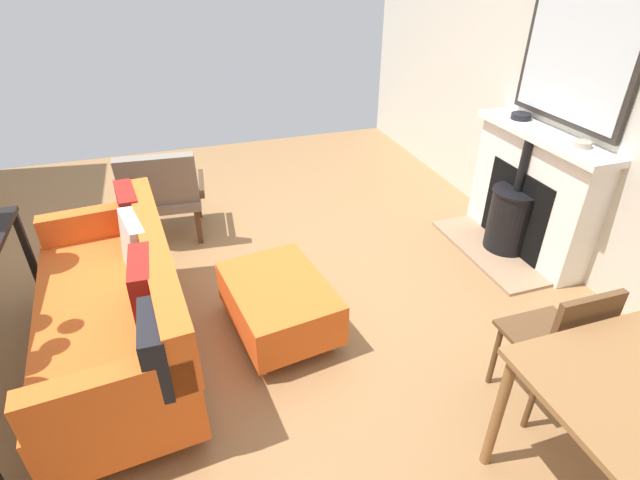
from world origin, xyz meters
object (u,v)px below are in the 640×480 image
Objects in this scene: mantel_bowl_far at (583,144)px; sofa at (120,310)px; dining_chair_near_fireplace at (561,340)px; ottoman at (279,302)px; fireplace at (526,200)px; armchair_accent at (162,191)px; mantel_bowl_near at (521,116)px.

mantel_bowl_far is 0.07× the size of sofa.
ottoman is at bearing -41.46° from dining_chair_near_fireplace.
fireplace reaches higher than dining_chair_near_fireplace.
sofa is 2.43m from dining_chair_near_fireplace.
fireplace reaches higher than ottoman.
armchair_accent reaches higher than ottoman.
mantel_bowl_far is at bearing 179.65° from sofa.
fireplace is 8.28× the size of mantel_bowl_near.
dining_chair_near_fireplace is at bearing 138.54° from ottoman.
fireplace is 0.71× the size of sofa.
sofa is (3.13, -0.02, -0.67)m from mantel_bowl_far.
mantel_bowl_near reaches higher than dining_chair_near_fireplace.
mantel_bowl_near is 0.17× the size of ottoman.
fireplace is 1.52× the size of armchair_accent.
fireplace reaches higher than armchair_accent.
fireplace is 10.77× the size of mantel_bowl_far.
sofa is at bearing -27.59° from dining_chair_near_fireplace.
ottoman is at bearing 113.41° from armchair_accent.
ottoman is (2.15, 0.37, -0.22)m from fireplace.
mantel_bowl_far is 1.57m from dining_chair_near_fireplace.
dining_chair_near_fireplace is (-2.15, 1.12, 0.13)m from sofa.
mantel_bowl_far reaches higher than armchair_accent.
sofa is 1.43m from armchair_accent.
mantel_bowl_near is at bearing -98.37° from fireplace.
mantel_bowl_far is at bearing 97.87° from fireplace.
fireplace is 1.51× the size of dining_chair_near_fireplace.
mantel_bowl_near is 0.66m from mantel_bowl_far.
fireplace is 2.19m from ottoman.
mantel_bowl_near reaches higher than mantel_bowl_far.
fireplace is at bearing -122.99° from dining_chair_near_fireplace.
ottoman is at bearing 176.72° from sofa.
sofa is at bearing -3.28° from ottoman.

